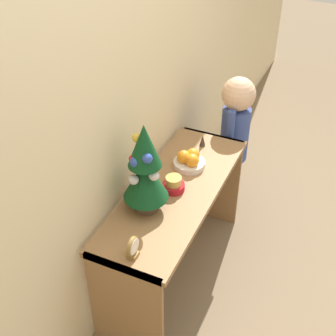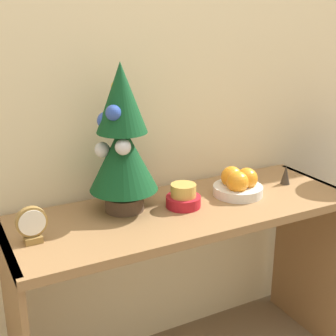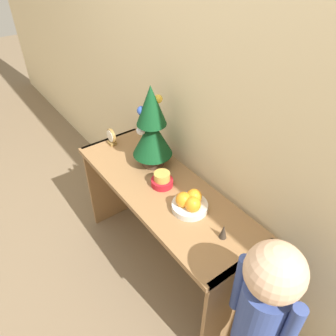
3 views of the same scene
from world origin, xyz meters
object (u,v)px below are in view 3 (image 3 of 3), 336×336
at_px(fruit_bowl, 190,203).
at_px(child_figure, 263,308).
at_px(singing_bowl, 162,180).
at_px(figurine, 223,231).
at_px(mini_tree, 152,128).
at_px(desk_clock, 111,137).

distance_m(fruit_bowl, child_figure, 0.58).
height_order(singing_bowl, figurine, singing_bowl).
xyz_separation_m(mini_tree, child_figure, (0.99, -0.16, -0.27)).
bearing_deg(child_figure, desk_clock, 177.08).
relative_size(mini_tree, fruit_bowl, 2.72).
relative_size(singing_bowl, desk_clock, 1.08).
height_order(fruit_bowl, figurine, fruit_bowl).
bearing_deg(desk_clock, fruit_bowl, 2.44).
xyz_separation_m(mini_tree, figurine, (0.65, -0.06, -0.21)).
height_order(desk_clock, child_figure, child_figure).
height_order(mini_tree, child_figure, mini_tree).
bearing_deg(desk_clock, singing_bowl, 3.08).
relative_size(fruit_bowl, figurine, 2.40).
bearing_deg(singing_bowl, desk_clock, -176.92).
xyz_separation_m(fruit_bowl, singing_bowl, (-0.23, -0.00, -0.01)).
relative_size(singing_bowl, figurine, 1.58).
distance_m(singing_bowl, figurine, 0.46).
bearing_deg(mini_tree, singing_bowl, -19.79).
xyz_separation_m(fruit_bowl, figurine, (0.23, 0.01, -0.00)).
bearing_deg(child_figure, singing_bowl, 173.21).
bearing_deg(child_figure, fruit_bowl, 170.06).
bearing_deg(singing_bowl, fruit_bowl, 1.01).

